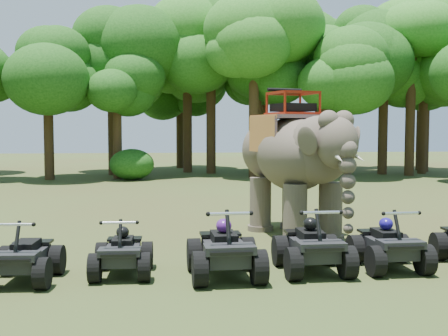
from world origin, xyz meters
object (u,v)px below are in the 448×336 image
(atv_1, at_px, (122,246))
(atv_2, at_px, (225,242))
(atv_0, at_px, (24,250))
(atv_3, at_px, (312,239))
(elephant, at_px, (294,162))
(atv_4, at_px, (389,238))

(atv_1, xyz_separation_m, atv_2, (1.98, -0.37, 0.11))
(atv_0, relative_size, atv_3, 0.91)
(elephant, height_order, atv_1, elephant)
(atv_3, height_order, atv_4, atv_3)
(atv_4, bearing_deg, atv_3, -178.39)
(atv_0, xyz_separation_m, atv_4, (7.18, 0.23, 0.03))
(atv_1, bearing_deg, elephant, 41.96)
(atv_0, distance_m, atv_1, 1.82)
(atv_3, xyz_separation_m, atv_4, (1.62, 0.09, -0.03))
(atv_0, bearing_deg, atv_1, 12.80)
(atv_2, distance_m, atv_3, 1.80)
(elephant, xyz_separation_m, atv_1, (-4.27, -3.70, -1.39))
(atv_1, bearing_deg, atv_4, 0.41)
(atv_2, height_order, atv_4, atv_2)
(atv_3, bearing_deg, atv_4, 2.03)
(atv_4, bearing_deg, atv_2, -176.19)
(atv_0, height_order, atv_3, atv_3)
(elephant, xyz_separation_m, atv_0, (-6.06, -4.00, -1.37))
(elephant, height_order, atv_2, elephant)
(atv_1, distance_m, atv_4, 5.39)
(atv_2, bearing_deg, atv_1, 167.19)
(elephant, relative_size, atv_1, 3.01)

